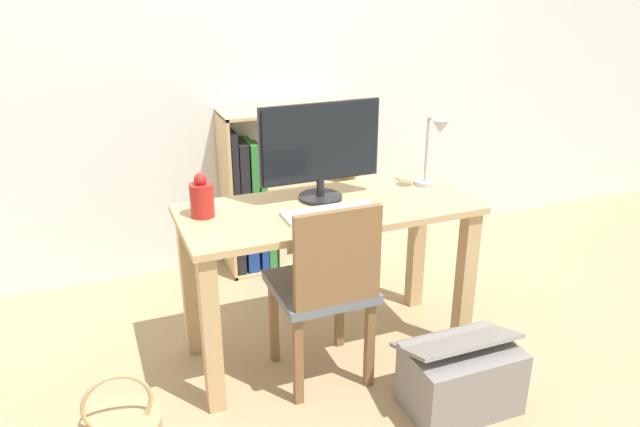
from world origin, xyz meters
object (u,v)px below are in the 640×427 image
at_px(monitor, 319,147).
at_px(desk_lamp, 434,146).
at_px(keyboard, 331,213).
at_px(bookshelf, 265,202).
at_px(chair, 326,286).
at_px(storage_box, 461,376).
at_px(vase, 202,198).

distance_m(monitor, desk_lamp, 0.54).
relative_size(monitor, keyboard, 1.36).
bearing_deg(keyboard, bookshelf, 88.77).
relative_size(keyboard, bookshelf, 0.43).
relative_size(desk_lamp, chair, 0.39).
distance_m(monitor, storage_box, 1.13).
distance_m(keyboard, vase, 0.54).
xyz_separation_m(monitor, keyboard, (-0.02, -0.19, -0.23)).
height_order(desk_lamp, storage_box, desk_lamp).
bearing_deg(monitor, chair, -107.00).
relative_size(vase, bookshelf, 0.20).
bearing_deg(vase, chair, -34.99).
bearing_deg(bookshelf, monitor, -89.90).
height_order(monitor, chair, monitor).
bearing_deg(bookshelf, storage_box, -77.11).
distance_m(vase, storage_box, 1.29).
relative_size(monitor, chair, 0.65).
height_order(keyboard, desk_lamp, desk_lamp).
bearing_deg(keyboard, storage_box, -52.72).
relative_size(desk_lamp, storage_box, 0.73).
relative_size(bookshelf, storage_box, 2.07).
bearing_deg(storage_box, chair, 140.34).
distance_m(desk_lamp, chair, 0.82).
height_order(keyboard, storage_box, keyboard).
height_order(chair, storage_box, chair).
distance_m(vase, desk_lamp, 1.07).
distance_m(desk_lamp, storage_box, 1.02).
xyz_separation_m(keyboard, vase, (-0.50, 0.18, 0.07)).
xyz_separation_m(vase, chair, (0.43, -0.30, -0.34)).
bearing_deg(chair, storage_box, -43.50).
bearing_deg(keyboard, chair, -120.05).
relative_size(desk_lamp, bookshelf, 0.35).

